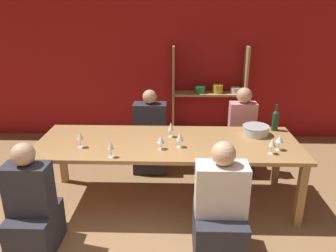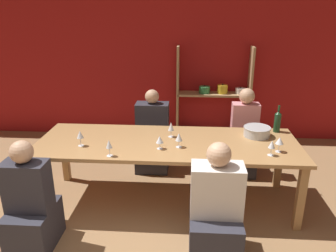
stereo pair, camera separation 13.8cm
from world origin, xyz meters
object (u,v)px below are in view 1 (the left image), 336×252
wine_glass_empty_a (280,139)px  wine_glass_white_d (111,146)px  wine_bottle_green (275,120)px  wine_glass_red_a (180,137)px  person_near_a (219,218)px  dining_table (168,147)px  person_far_a (151,140)px  person_near_b (33,212)px  wine_glass_empty_b (80,136)px  person_far_b (240,141)px  wine_glass_white_b (161,140)px  wine_glass_white_a (272,143)px  mixing_bowl (256,130)px  shelf_unit (210,108)px  wine_glass_white_c (171,127)px

wine_glass_empty_a → wine_glass_white_d: 1.76m
wine_bottle_green → wine_glass_white_d: (-1.87, -0.82, -0.01)m
wine_glass_red_a → person_near_a: bearing=-64.8°
wine_bottle_green → wine_glass_empty_a: bearing=-101.4°
dining_table → person_near_a: 1.08m
person_near_a → person_far_a: bearing=112.9°
wine_glass_empty_a → person_near_a: bearing=-134.0°
dining_table → wine_glass_white_d: bearing=-143.0°
person_near_b → person_far_a: bearing=61.1°
wine_glass_empty_a → person_near_b: 2.56m
wine_glass_empty_b → person_far_b: (1.92, 1.00, -0.45)m
wine_glass_white_b → person_near_b: person_near_b is taller
person_near_b → person_far_b: (2.23, 1.66, 0.06)m
person_far_a → wine_glass_white_d: bearing=77.8°
dining_table → wine_glass_white_a: size_ratio=17.98×
dining_table → mixing_bowl: size_ratio=9.34×
shelf_unit → wine_glass_white_d: bearing=-116.8°
wine_glass_white_c → wine_glass_empty_b: wine_glass_white_c is taller
wine_glass_white_a → person_near_b: person_near_b is taller
person_near_b → person_near_a: bearing=-2.1°
wine_glass_white_c → person_far_a: (-0.31, 0.76, -0.49)m
shelf_unit → person_far_a: shelf_unit is taller
wine_glass_empty_a → shelf_unit: bearing=103.3°
wine_glass_white_d → person_far_a: person_far_a is taller
person_far_b → person_near_b: bearing=36.6°
mixing_bowl → person_near_a: size_ratio=0.27×
mixing_bowl → wine_glass_white_b: wine_glass_white_b is taller
wine_glass_white_a → person_far_a: (-1.36, 1.20, -0.48)m
wine_glass_white_b → person_near_a: bearing=-51.5°
dining_table → person_far_b: (0.99, 0.81, -0.25)m
person_near_a → person_far_a: (-0.77, 1.82, -0.01)m
wine_glass_white_b → person_near_b: bearing=-151.4°
shelf_unit → wine_bottle_green: bearing=-68.1°
wine_glass_empty_b → person_far_b: person_far_b is taller
wine_glass_white_b → person_near_a: 1.01m
dining_table → wine_glass_empty_a: wine_glass_empty_a is taller
shelf_unit → wine_glass_empty_b: 2.73m
wine_bottle_green → wine_glass_empty_a: size_ratio=2.02×
wine_glass_white_d → person_near_b: 0.95m
wine_glass_white_a → wine_glass_red_a: (-0.95, 0.14, -0.00)m
wine_glass_white_d → wine_glass_empty_b: bearing=147.9°
shelf_unit → wine_glass_white_b: shelf_unit is taller
shelf_unit → wine_bottle_green: shelf_unit is taller
wine_bottle_green → wine_glass_white_a: (-0.22, -0.70, -0.02)m
wine_bottle_green → person_near_a: 1.62m
wine_glass_white_c → wine_glass_empty_b: bearing=-161.1°
wine_bottle_green → wine_glass_empty_a: 0.61m
person_near_b → wine_glass_white_d: bearing=32.1°
shelf_unit → wine_glass_white_c: bearing=-108.8°
shelf_unit → wine_glass_red_a: bearing=-103.8°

